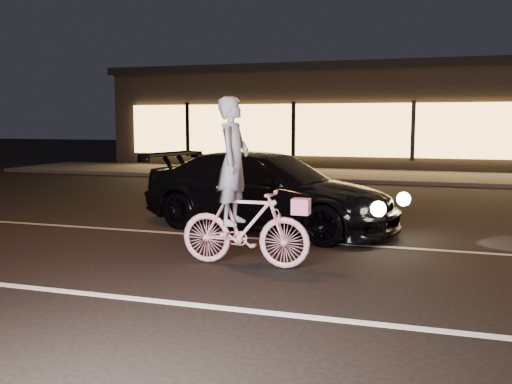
% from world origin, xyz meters
% --- Properties ---
extents(ground, '(90.00, 90.00, 0.00)m').
position_xyz_m(ground, '(0.00, 0.00, 0.00)').
color(ground, black).
rests_on(ground, ground).
extents(lane_stripe_near, '(60.00, 0.12, 0.01)m').
position_xyz_m(lane_stripe_near, '(0.00, -1.50, 0.00)').
color(lane_stripe_near, silver).
rests_on(lane_stripe_near, ground).
extents(lane_stripe_far, '(60.00, 0.10, 0.01)m').
position_xyz_m(lane_stripe_far, '(0.00, 2.00, 0.00)').
color(lane_stripe_far, gray).
rests_on(lane_stripe_far, ground).
extents(sidewalk, '(30.00, 4.00, 0.12)m').
position_xyz_m(sidewalk, '(0.00, 13.00, 0.06)').
color(sidewalk, '#383533').
rests_on(sidewalk, ground).
extents(storefront, '(25.40, 8.42, 4.20)m').
position_xyz_m(storefront, '(0.00, 18.97, 2.15)').
color(storefront, black).
rests_on(storefront, ground).
extents(cyclist, '(1.80, 0.62, 2.27)m').
position_xyz_m(cyclist, '(-1.59, 0.25, 0.81)').
color(cyclist, '#EC4670').
rests_on(cyclist, ground).
extents(sedan, '(5.10, 3.01, 1.39)m').
position_xyz_m(sedan, '(-2.01, 2.89, 0.69)').
color(sedan, black).
rests_on(sedan, ground).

